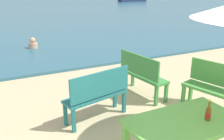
% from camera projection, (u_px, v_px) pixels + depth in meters
% --- Properties ---
extents(sea_water, '(120.00, 50.00, 0.08)m').
position_uv_depth(sea_water, '(11.00, 7.00, 28.39)').
color(sea_water, '#2D6075').
rests_on(sea_water, ground_plane).
extents(picnic_table_green, '(1.40, 0.80, 0.76)m').
position_uv_depth(picnic_table_green, '(185.00, 128.00, 3.00)').
color(picnic_table_green, '#60B24C').
rests_on(picnic_table_green, ground_plane).
extents(beer_bottle_amber, '(0.07, 0.07, 0.26)m').
position_uv_depth(beer_bottle_amber, '(208.00, 113.00, 2.94)').
color(beer_bottle_amber, brown).
rests_on(beer_bottle_amber, picnic_table_green).
extents(bench_teal_center, '(1.25, 0.60, 0.95)m').
position_uv_depth(bench_teal_center, '(98.00, 93.00, 4.27)').
color(bench_teal_center, '#237275').
rests_on(bench_teal_center, ground_plane).
extents(bench_green_left, '(0.67, 1.25, 0.95)m').
position_uv_depth(bench_green_left, '(217.00, 85.00, 4.58)').
color(bench_green_left, '#4C9E47').
rests_on(bench_green_left, ground_plane).
extents(bench_green_right, '(0.52, 1.24, 0.95)m').
position_uv_depth(bench_green_right, '(142.00, 73.00, 5.26)').
color(bench_green_right, '#3D8C42').
rests_on(bench_green_right, ground_plane).
extents(swimmer_person, '(0.34, 0.34, 0.41)m').
position_uv_depth(swimmer_person, '(33.00, 44.00, 9.24)').
color(swimmer_person, tan).
rests_on(swimmer_person, sea_water).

